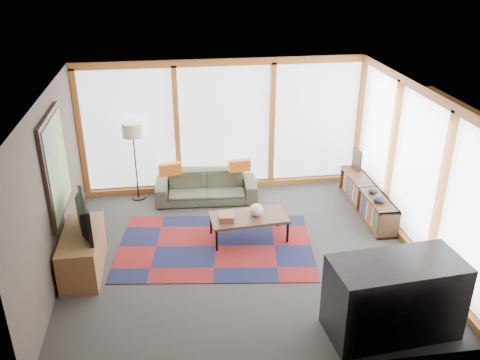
{
  "coord_description": "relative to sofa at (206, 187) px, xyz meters",
  "views": [
    {
      "loc": [
        -1.02,
        -6.75,
        4.46
      ],
      "look_at": [
        0.0,
        0.4,
        1.1
      ],
      "focal_mm": 38.0,
      "sensor_mm": 36.0,
      "label": 1
    }
  ],
  "objects": [
    {
      "name": "shelf_picture",
      "position": [
        2.91,
        -0.1,
        0.43
      ],
      "size": [
        0.07,
        0.32,
        0.41
      ],
      "primitive_type": "cube",
      "rotation": [
        0.0,
        0.0,
        0.1
      ],
      "color": "black",
      "rests_on": "bookshelf"
    },
    {
      "name": "coffee_table",
      "position": [
        0.58,
        -1.51,
        -0.07
      ],
      "size": [
        1.3,
        0.72,
        0.42
      ],
      "primitive_type": null,
      "rotation": [
        0.0,
        0.0,
        0.08
      ],
      "color": "#352614",
      "rests_on": "ground"
    },
    {
      "name": "tv_console",
      "position": [
        -2.0,
        -2.08,
        0.04
      ],
      "size": [
        0.54,
        1.28,
        0.64
      ],
      "primitive_type": "cube",
      "color": "brown",
      "rests_on": "ground"
    },
    {
      "name": "sofa",
      "position": [
        0.0,
        0.0,
        0.0
      ],
      "size": [
        1.94,
        0.86,
        0.55
      ],
      "primitive_type": "imported",
      "rotation": [
        0.0,
        0.0,
        -0.06
      ],
      "color": "#3C3E2C",
      "rests_on": "ground"
    },
    {
      "name": "floor_lamp",
      "position": [
        -1.3,
        0.26,
        0.49
      ],
      "size": [
        0.39,
        0.39,
        1.53
      ],
      "primitive_type": null,
      "color": "black",
      "rests_on": "ground"
    },
    {
      "name": "vase",
      "position": [
        0.7,
        -1.5,
        0.24
      ],
      "size": [
        0.23,
        0.23,
        0.2
      ],
      "primitive_type": "ellipsoid",
      "rotation": [
        0.0,
        0.0,
        0.01
      ],
      "color": "beige",
      "rests_on": "coffee_table"
    },
    {
      "name": "pillow_left",
      "position": [
        -0.66,
        0.03,
        0.39
      ],
      "size": [
        0.43,
        0.21,
        0.23
      ],
      "primitive_type": "cube",
      "rotation": [
        0.0,
        0.0,
        0.22
      ],
      "color": "#C75D19",
      "rests_on": "sofa"
    },
    {
      "name": "room_envelope",
      "position": [
        0.92,
        -1.39,
        1.26
      ],
      "size": [
        5.52,
        5.02,
        2.62
      ],
      "color": "#494037",
      "rests_on": "ground"
    },
    {
      "name": "bookshelf",
      "position": [
        2.86,
        -0.89,
        -0.03
      ],
      "size": [
        0.36,
        1.99,
        0.5
      ],
      "primitive_type": null,
      "color": "#352614",
      "rests_on": "ground"
    },
    {
      "name": "bar_counter",
      "position": [
        2.0,
        -3.96,
        0.23
      ],
      "size": [
        1.66,
        0.88,
        1.02
      ],
      "primitive_type": "cube",
      "rotation": [
        0.0,
        0.0,
        0.08
      ],
      "color": "black",
      "rests_on": "ground"
    },
    {
      "name": "bowl_b",
      "position": [
        2.84,
        -1.13,
        0.26
      ],
      "size": [
        0.19,
        0.19,
        0.09
      ],
      "primitive_type": "ellipsoid",
      "rotation": [
        0.0,
        0.0,
        0.08
      ],
      "color": "black",
      "rests_on": "bookshelf"
    },
    {
      "name": "television",
      "position": [
        -1.99,
        -2.07,
        0.64
      ],
      "size": [
        0.36,
        0.95,
        0.54
      ],
      "primitive_type": "imported",
      "rotation": [
        0.0,
        0.0,
        1.83
      ],
      "color": "black",
      "rests_on": "tv_console"
    },
    {
      "name": "book_stack",
      "position": [
        0.2,
        -1.56,
        0.19
      ],
      "size": [
        0.25,
        0.31,
        0.1
      ],
      "primitive_type": "cube",
      "rotation": [
        0.0,
        0.0,
        -0.07
      ],
      "color": "brown",
      "rests_on": "coffee_table"
    },
    {
      "name": "pillow_right",
      "position": [
        0.64,
        0.01,
        0.39
      ],
      "size": [
        0.42,
        0.16,
        0.22
      ],
      "primitive_type": "cube",
      "rotation": [
        0.0,
        0.0,
        0.11
      ],
      "color": "#C75D19",
      "rests_on": "sofa"
    },
    {
      "name": "ground",
      "position": [
        0.43,
        -1.95,
        -0.28
      ],
      "size": [
        5.5,
        5.5,
        0.0
      ],
      "primitive_type": "plane",
      "color": "#2E2E2B",
      "rests_on": "ground"
    },
    {
      "name": "rug",
      "position": [
        0.0,
        -1.69,
        -0.27
      ],
      "size": [
        3.35,
        2.39,
        0.01
      ],
      "primitive_type": "cube",
      "rotation": [
        0.0,
        0.0,
        -0.13
      ],
      "color": "maroon",
      "rests_on": "ground"
    },
    {
      "name": "bowl_a",
      "position": [
        2.82,
        -1.49,
        0.28
      ],
      "size": [
        0.24,
        0.24,
        0.11
      ],
      "primitive_type": "ellipsoid",
      "rotation": [
        0.0,
        0.0,
        0.1
      ],
      "color": "black",
      "rests_on": "bookshelf"
    }
  ]
}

